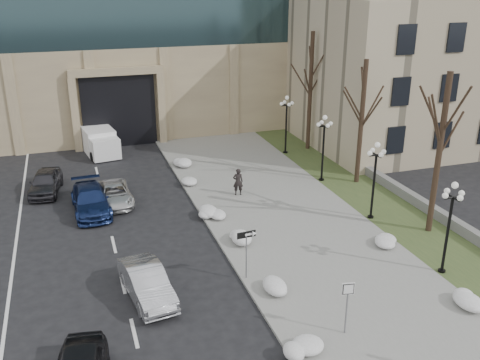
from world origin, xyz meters
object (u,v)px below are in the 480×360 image
object	(u,v)px
car_b	(147,283)
box_truck	(98,140)
keep_sign	(348,297)
lamppost_a	(450,216)
car_e	(45,182)
lamppost_b	(375,170)
pedestrian	(238,182)
car_d	(114,194)
lamppost_c	(324,139)
one_way_sign	(250,240)
car_c	(91,200)
lamppost_d	(286,117)

from	to	relation	value
car_b	box_truck	xyz separation A→B (m)	(-0.41, 22.59, 0.24)
keep_sign	lamppost_a	size ratio (longest dim) A/B	0.51
car_b	car_e	xyz separation A→B (m)	(-4.40, 14.47, 0.01)
keep_sign	lamppost_b	distance (m)	11.57
car_e	box_truck	distance (m)	9.05
car_e	pedestrian	distance (m)	12.75
car_d	lamppost_b	world-z (taller)	lamppost_b
pedestrian	lamppost_b	world-z (taller)	lamppost_b
keep_sign	lamppost_c	distance (m)	17.23
pedestrian	lamppost_b	size ratio (longest dim) A/B	0.38
car_b	lamppost_a	world-z (taller)	lamppost_a
one_way_sign	pedestrian	bearing A→B (deg)	70.31
box_truck	one_way_sign	world-z (taller)	one_way_sign
car_e	car_c	bearing A→B (deg)	-47.75
car_e	lamppost_a	xyz separation A→B (m)	(18.26, -16.87, 2.32)
one_way_sign	lamppost_c	bearing A→B (deg)	44.95
car_c	lamppost_b	xyz separation A→B (m)	(15.64, -6.31, 2.32)
lamppost_c	car_b	bearing A→B (deg)	-142.61
lamppost_b	lamppost_c	distance (m)	6.50
car_d	lamppost_c	bearing A→B (deg)	-4.89
lamppost_c	lamppost_b	bearing A→B (deg)	-90.00
car_b	box_truck	distance (m)	22.60
lamppost_b	lamppost_d	distance (m)	13.00
box_truck	keep_sign	world-z (taller)	keep_sign
car_d	pedestrian	bearing A→B (deg)	-12.50
pedestrian	one_way_sign	size ratio (longest dim) A/B	0.70
pedestrian	keep_sign	size ratio (longest dim) A/B	0.74
pedestrian	lamppost_a	world-z (taller)	lamppost_a
box_truck	lamppost_c	distance (m)	18.76
lamppost_b	car_c	bearing A→B (deg)	158.04
box_truck	lamppost_b	bearing A→B (deg)	-61.34
pedestrian	lamppost_d	world-z (taller)	lamppost_d
car_b	keep_sign	world-z (taller)	keep_sign
car_b	lamppost_d	distance (m)	22.13
car_e	lamppost_d	size ratio (longest dim) A/B	0.93
car_c	box_truck	distance (m)	12.27
car_d	one_way_sign	bearing A→B (deg)	-67.86
car_d	keep_sign	size ratio (longest dim) A/B	1.82
car_e	lamppost_a	world-z (taller)	lamppost_a
car_c	pedestrian	size ratio (longest dim) A/B	2.86
lamppost_a	lamppost_d	bearing A→B (deg)	90.00
car_d	one_way_sign	size ratio (longest dim) A/B	1.73
one_way_sign	lamppost_b	size ratio (longest dim) A/B	0.54
car_e	lamppost_c	xyz separation A→B (m)	(18.26, -3.87, 2.32)
keep_sign	car_e	bearing A→B (deg)	130.41
car_d	lamppost_d	size ratio (longest dim) A/B	0.93
box_truck	lamppost_a	bearing A→B (deg)	-69.27
car_b	lamppost_b	xyz separation A→B (m)	(13.86, 4.10, 2.34)
lamppost_d	keep_sign	bearing A→B (deg)	-106.95
car_b	lamppost_c	size ratio (longest dim) A/B	0.94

